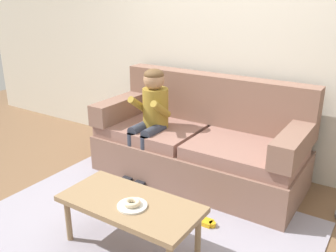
{
  "coord_description": "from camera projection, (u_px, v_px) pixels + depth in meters",
  "views": [
    {
      "loc": [
        1.55,
        -2.18,
        1.79
      ],
      "look_at": [
        -0.16,
        0.45,
        0.65
      ],
      "focal_mm": 39.15,
      "sensor_mm": 36.0,
      "label": 1
    }
  ],
  "objects": [
    {
      "name": "ground",
      "position": [
        155.0,
        216.0,
        3.12
      ],
      "size": [
        10.0,
        10.0,
        0.0
      ],
      "primitive_type": "plane",
      "color": "brown"
    },
    {
      "name": "wall_back",
      "position": [
        232.0,
        34.0,
        3.75
      ],
      "size": [
        8.0,
        0.1,
        2.8
      ],
      "primitive_type": "cube",
      "color": "silver",
      "rests_on": "ground"
    },
    {
      "name": "area_rug",
      "position": [
        137.0,
        230.0,
        2.93
      ],
      "size": [
        2.62,
        1.93,
        0.01
      ],
      "primitive_type": "cube",
      "color": "#9993A3",
      "rests_on": "ground"
    },
    {
      "name": "couch",
      "position": [
        200.0,
        144.0,
        3.7
      ],
      "size": [
        2.07,
        0.9,
        1.01
      ],
      "color": "#846051",
      "rests_on": "ground"
    },
    {
      "name": "coffee_table",
      "position": [
        130.0,
        207.0,
        2.61
      ],
      "size": [
        1.03,
        0.49,
        0.4
      ],
      "color": "#937551",
      "rests_on": "ground"
    },
    {
      "name": "person_child",
      "position": [
        151.0,
        113.0,
        3.65
      ],
      "size": [
        0.34,
        0.58,
        1.1
      ],
      "color": "olive",
      "rests_on": "ground"
    },
    {
      "name": "plate",
      "position": [
        132.0,
        206.0,
        2.53
      ],
      "size": [
        0.21,
        0.21,
        0.01
      ],
      "primitive_type": "cylinder",
      "color": "white",
      "rests_on": "coffee_table"
    },
    {
      "name": "donut",
      "position": [
        132.0,
        203.0,
        2.52
      ],
      "size": [
        0.16,
        0.16,
        0.04
      ],
      "primitive_type": "torus",
      "rotation": [
        0.0,
        0.0,
        2.12
      ],
      "color": "beige",
      "rests_on": "plate"
    },
    {
      "name": "toy_controller",
      "position": [
        203.0,
        222.0,
        3.0
      ],
      "size": [
        0.23,
        0.09,
        0.05
      ],
      "rotation": [
        0.0,
        0.0,
        -0.6
      ],
      "color": "gold",
      "rests_on": "ground"
    }
  ]
}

